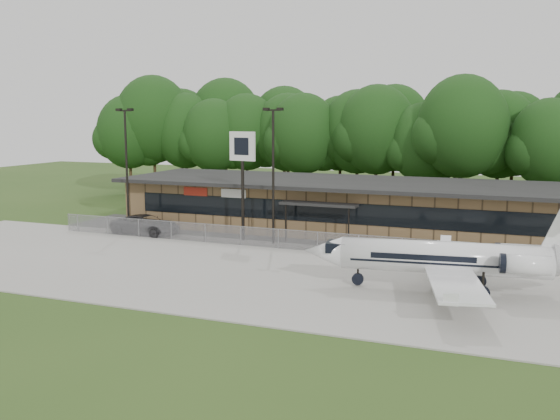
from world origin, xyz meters
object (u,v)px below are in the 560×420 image
at_px(suv, 146,225).
at_px(pole_sign, 242,158).
at_px(terminal, 363,206).
at_px(business_jet, 455,259).

bearing_deg(suv, pole_sign, -84.84).
bearing_deg(terminal, suv, -154.82).
relative_size(terminal, suv, 7.09).
height_order(terminal, suv, terminal).
bearing_deg(suv, terminal, -62.83).
relative_size(business_jet, suv, 2.75).
height_order(business_jet, pole_sign, pole_sign).
relative_size(terminal, business_jet, 2.58).
relative_size(suv, pole_sign, 0.68).
height_order(suv, pole_sign, pole_sign).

